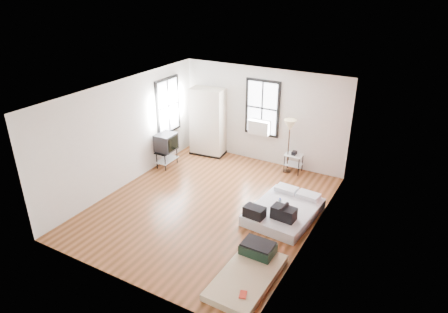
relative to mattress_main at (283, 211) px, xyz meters
The scene contains 8 objects.
ground 1.80m from the mattress_main, 166.21° to the right, with size 6.00×6.00×0.00m, color #553016.
room_shell 2.19m from the mattress_main, behind, with size 5.02×6.02×2.80m.
mattress_main is the anchor object (origin of this frame).
mattress_bare 2.16m from the mattress_main, 85.01° to the right, with size 0.94×1.76×0.38m.
wardrobe 4.15m from the mattress_main, 146.75° to the left, with size 1.11×0.72×2.07m.
side_table 2.39m from the mattress_main, 105.03° to the left, with size 0.48×0.39×0.64m.
floor_lamp 2.62m from the mattress_main, 109.14° to the left, with size 0.33×0.33×1.55m.
tv_stand 4.09m from the mattress_main, 167.67° to the left, with size 0.51×0.71×1.00m.
Camera 1 is at (4.39, -7.07, 5.13)m, focal length 32.00 mm.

